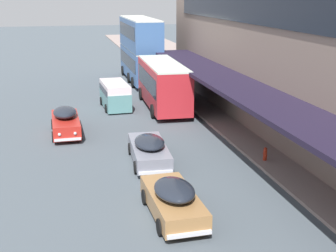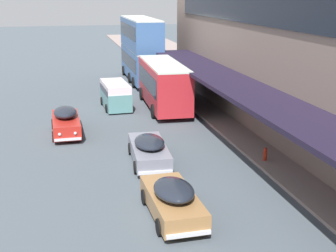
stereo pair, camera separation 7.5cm
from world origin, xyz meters
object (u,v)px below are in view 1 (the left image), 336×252
transit_bus_kerbside_front (140,48)px  sedan_second_near (173,199)px  vw_van (115,94)px  transit_bus_kerbside_rear (163,82)px  fire_hydrant (265,154)px  sedan_trailing_mid (66,121)px  sedan_far_back (149,149)px

transit_bus_kerbside_front → sedan_second_near: transit_bus_kerbside_front is taller
vw_van → transit_bus_kerbside_front: bearing=70.0°
transit_bus_kerbside_rear → fire_hydrant: (2.52, -12.75, -1.48)m
sedan_trailing_mid → vw_van: (3.80, 6.12, 0.28)m
transit_bus_kerbside_rear → vw_van: transit_bus_kerbside_rear is taller
vw_van → fire_hydrant: size_ratio=6.60×
transit_bus_kerbside_rear → sedan_trailing_mid: size_ratio=1.92×
transit_bus_kerbside_rear → transit_bus_kerbside_front: bearing=88.6°
sedan_trailing_mid → transit_bus_kerbside_rear: bearing=35.3°
sedan_trailing_mid → sedan_far_back: size_ratio=0.97×
transit_bus_kerbside_front → fire_hydrant: size_ratio=15.31×
sedan_trailing_mid → sedan_second_near: bearing=-72.8°
transit_bus_kerbside_front → fire_hydrant: 24.44m
sedan_second_near → sedan_far_back: sedan_second_near is taller
transit_bus_kerbside_rear → fire_hydrant: bearing=-78.8°
sedan_second_near → vw_van: bearing=90.0°
sedan_second_near → fire_hydrant: 7.69m
transit_bus_kerbside_front → sedan_second_near: bearing=-97.5°
sedan_second_near → fire_hydrant: size_ratio=6.52×
sedan_far_back → vw_van: bearing=91.1°
transit_bus_kerbside_front → transit_bus_kerbside_rear: 11.51m
vw_van → fire_hydrant: 14.97m
sedan_far_back → sedan_trailing_mid: bearing=123.2°
sedan_far_back → fire_hydrant: bearing=-13.2°
transit_bus_kerbside_front → sedan_far_back: (-3.57, -22.81, -2.55)m
transit_bus_kerbside_front → transit_bus_kerbside_rear: size_ratio=1.17×
transit_bus_kerbside_front → transit_bus_kerbside_rear: (-0.28, -11.43, -1.31)m
sedan_trailing_mid → sedan_far_back: (4.05, -6.19, -0.08)m
sedan_far_back → fire_hydrant: size_ratio=6.98×
transit_bus_kerbside_rear → sedan_far_back: transit_bus_kerbside_rear is taller
transit_bus_kerbside_rear → vw_van: size_ratio=1.98×
transit_bus_kerbside_rear → fire_hydrant: transit_bus_kerbside_rear is taller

